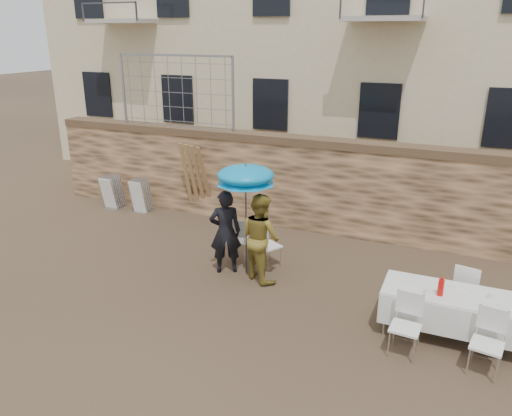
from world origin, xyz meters
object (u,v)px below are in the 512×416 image
at_px(table_chair_front_left, 405,326).
at_px(table_chair_front_right, 487,344).
at_px(chair_stack_left, 117,190).
at_px(woman_dress, 261,237).
at_px(soda_bottle, 441,288).
at_px(table_chair_back, 467,289).
at_px(man_suit, 225,232).
at_px(couple_chair_right, 269,244).
at_px(banquet_table, 454,296).
at_px(chair_stack_right, 145,194).
at_px(umbrella, 246,178).
at_px(couple_chair_left, 238,239).

bearing_deg(table_chair_front_left, table_chair_front_right, 4.31).
bearing_deg(chair_stack_left, woman_dress, -24.60).
distance_m(table_chair_front_right, chair_stack_left, 10.04).
bearing_deg(soda_bottle, table_chair_back, 67.17).
distance_m(man_suit, woman_dress, 0.75).
height_order(couple_chair_right, banquet_table, couple_chair_right).
relative_size(soda_bottle, chair_stack_right, 0.28).
bearing_deg(woman_dress, table_chair_front_left, -175.07).
bearing_deg(banquet_table, umbrella, 168.60).
xyz_separation_m(couple_chair_left, chair_stack_left, (-4.53, 1.87, -0.02)).
xyz_separation_m(table_chair_back, chair_stack_left, (-8.98, 2.29, -0.02)).
bearing_deg(man_suit, chair_stack_left, -57.61).
xyz_separation_m(umbrella, table_chair_back, (4.05, 0.02, -1.48)).
bearing_deg(soda_bottle, table_chair_front_left, -123.69).
distance_m(couple_chair_right, chair_stack_right, 4.72).
xyz_separation_m(table_chair_back, chair_stack_right, (-8.08, 2.29, -0.02)).
bearing_deg(chair_stack_left, table_chair_front_left, -25.18).
height_order(couple_chair_right, table_chair_back, same).
bearing_deg(couple_chair_right, umbrella, 86.98).
distance_m(man_suit, banquet_table, 4.30).
bearing_deg(chair_stack_right, table_chair_front_left, -27.84).
bearing_deg(woman_dress, banquet_table, -159.80).
height_order(table_chair_front_right, chair_stack_right, table_chair_front_right).
distance_m(woman_dress, chair_stack_right, 5.02).
distance_m(couple_chair_right, table_chair_back, 3.77).
xyz_separation_m(umbrella, soda_bottle, (3.65, -0.93, -1.06)).
xyz_separation_m(woman_dress, couple_chair_right, (-0.05, 0.55, -0.38)).
distance_m(table_chair_front_left, table_chair_back, 1.74).
bearing_deg(couple_chair_right, table_chair_back, -155.81).
distance_m(woman_dress, couple_chair_left, 1.01).
distance_m(woman_dress, couple_chair_right, 0.67).
distance_m(umbrella, couple_chair_right, 1.58).
xyz_separation_m(table_chair_front_left, table_chair_front_right, (1.10, 0.00, 0.00)).
relative_size(man_suit, table_chair_front_left, 1.77).
xyz_separation_m(banquet_table, soda_bottle, (-0.20, -0.15, 0.17)).
distance_m(man_suit, soda_bottle, 4.13).
bearing_deg(chair_stack_left, man_suit, -28.09).
bearing_deg(woman_dress, soda_bottle, -162.92).
distance_m(banquet_table, table_chair_front_right, 0.94).
bearing_deg(table_chair_back, chair_stack_right, -4.19).
relative_size(man_suit, couple_chair_left, 1.77).
bearing_deg(table_chair_front_right, table_chair_back, 110.36).
relative_size(man_suit, umbrella, 0.82).
distance_m(soda_bottle, table_chair_front_right, 1.02).
bearing_deg(woman_dress, chair_stack_right, 2.24).
distance_m(woman_dress, table_chair_front_right, 4.26).
bearing_deg(umbrella, woman_dress, -15.95).
distance_m(table_chair_front_left, table_chair_front_right, 1.10).
height_order(banquet_table, table_chair_back, table_chair_back).
height_order(soda_bottle, table_chair_back, soda_bottle).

